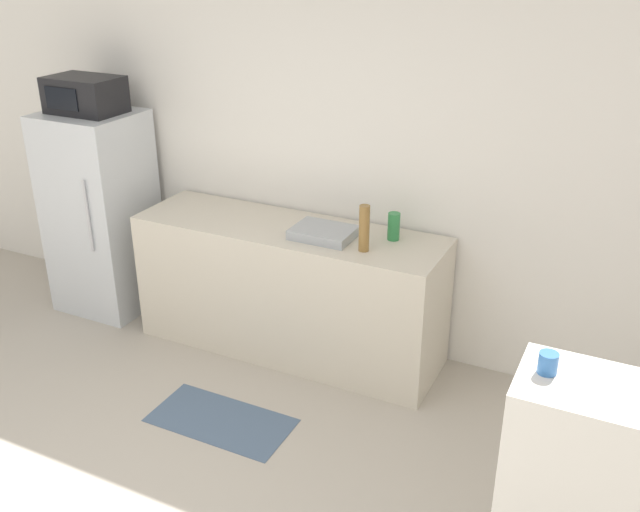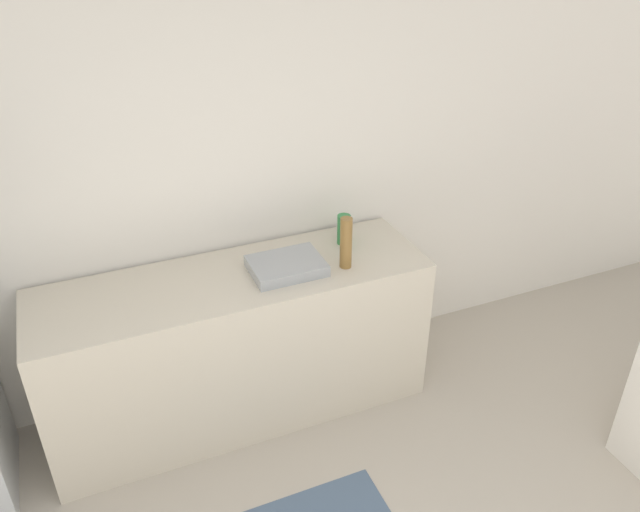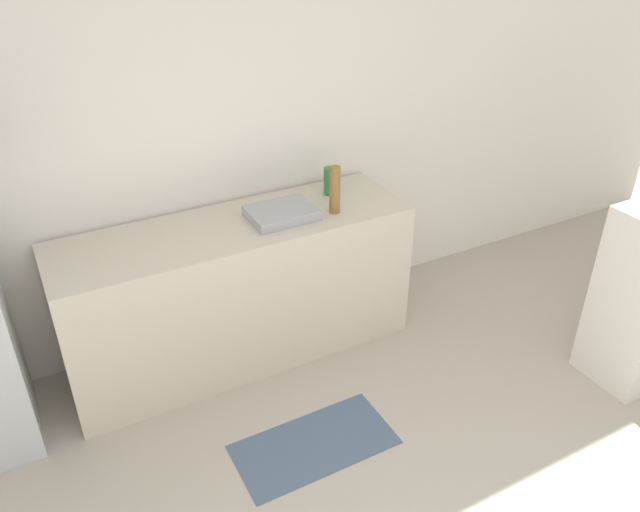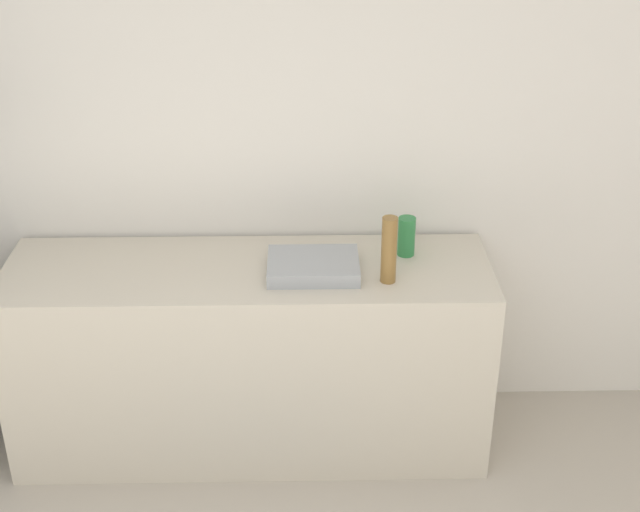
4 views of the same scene
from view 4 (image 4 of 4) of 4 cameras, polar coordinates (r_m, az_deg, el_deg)
wall_back at (r=3.87m, az=-4.51°, el=7.14°), size 8.00×0.06×2.60m
counter at (r=3.95m, az=-4.44°, el=-6.45°), size 2.05×0.61×0.88m
sink_basin at (r=3.66m, az=-0.44°, el=-0.65°), size 0.37×0.28×0.06m
bottle_tall at (r=3.55m, az=4.44°, el=0.39°), size 0.06×0.06×0.28m
bottle_short at (r=3.80m, az=5.55°, el=1.26°), size 0.07×0.07×0.17m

